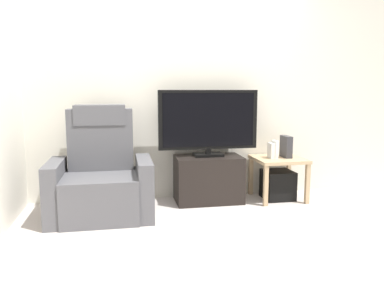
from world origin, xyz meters
TOP-DOWN VIEW (x-y plane):
  - ground_plane at (0.00, 0.00)m, footprint 6.40×6.40m
  - wall_back at (0.00, 1.13)m, footprint 6.40×0.06m
  - tv_stand at (0.10, 0.85)m, footprint 0.73×0.44m
  - television at (0.10, 0.87)m, footprint 1.09×0.20m
  - recliner_armchair at (-1.05, 0.59)m, footprint 0.98×0.78m
  - side_table at (0.89, 0.81)m, footprint 0.54×0.54m
  - subwoofer_box at (0.89, 0.81)m, footprint 0.32×0.32m
  - book_leftmost at (0.79, 0.79)m, footprint 0.04×0.12m
  - book_middle at (0.84, 0.79)m, footprint 0.04×0.12m
  - game_console at (0.98, 0.82)m, footprint 0.07×0.20m

SIDE VIEW (x-z plane):
  - ground_plane at x=0.00m, z-range 0.00..0.00m
  - subwoofer_box at x=0.89m, z-range 0.00..0.32m
  - tv_stand at x=0.10m, z-range 0.00..0.51m
  - recliner_armchair at x=-1.05m, z-range -0.17..0.91m
  - side_table at x=0.89m, z-range 0.16..0.64m
  - book_leftmost at x=0.79m, z-range 0.47..0.65m
  - book_middle at x=0.84m, z-range 0.47..0.67m
  - game_console at x=0.98m, z-range 0.47..0.72m
  - television at x=0.10m, z-range 0.53..1.25m
  - wall_back at x=0.00m, z-range 0.00..2.60m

